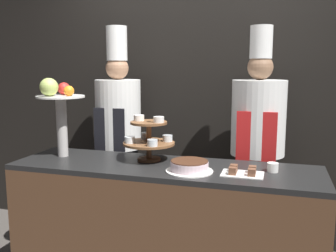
% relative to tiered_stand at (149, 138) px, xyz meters
% --- Properties ---
extents(wall_back, '(10.00, 0.06, 2.80)m').
position_rel_tiered_stand_xyz_m(wall_back, '(0.14, 0.86, 0.34)').
color(wall_back, black).
rests_on(wall_back, ground_plane).
extents(buffet_counter, '(2.06, 0.58, 0.90)m').
position_rel_tiered_stand_xyz_m(buffet_counter, '(0.14, -0.10, -0.61)').
color(buffet_counter, brown).
rests_on(buffet_counter, ground_plane).
extents(tiered_stand, '(0.36, 0.36, 0.31)m').
position_rel_tiered_stand_xyz_m(tiered_stand, '(0.00, 0.00, 0.00)').
color(tiered_stand, brown).
rests_on(tiered_stand, buffet_counter).
extents(fruit_pedestal, '(0.34, 0.34, 0.57)m').
position_rel_tiered_stand_xyz_m(fruit_pedestal, '(-0.66, -0.07, 0.23)').
color(fruit_pedestal, '#B2ADA8').
rests_on(fruit_pedestal, buffet_counter).
extents(cake_round, '(0.30, 0.30, 0.07)m').
position_rel_tiered_stand_xyz_m(cake_round, '(0.34, -0.20, -0.13)').
color(cake_round, white).
rests_on(cake_round, buffet_counter).
extents(cup_white, '(0.07, 0.07, 0.06)m').
position_rel_tiered_stand_xyz_m(cup_white, '(0.84, -0.06, -0.13)').
color(cup_white, white).
rests_on(cup_white, buffet_counter).
extents(cake_square_tray, '(0.25, 0.17, 0.05)m').
position_rel_tiered_stand_xyz_m(cake_square_tray, '(0.66, -0.17, -0.14)').
color(cake_square_tray, white).
rests_on(cake_square_tray, buffet_counter).
extents(chef_left, '(0.38, 0.38, 1.88)m').
position_rel_tiered_stand_xyz_m(chef_left, '(-0.44, 0.48, -0.06)').
color(chef_left, black).
rests_on(chef_left, ground_plane).
extents(chef_center_left, '(0.41, 0.41, 1.85)m').
position_rel_tiered_stand_xyz_m(chef_center_left, '(0.71, 0.48, -0.07)').
color(chef_center_left, '#38332D').
rests_on(chef_center_left, ground_plane).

